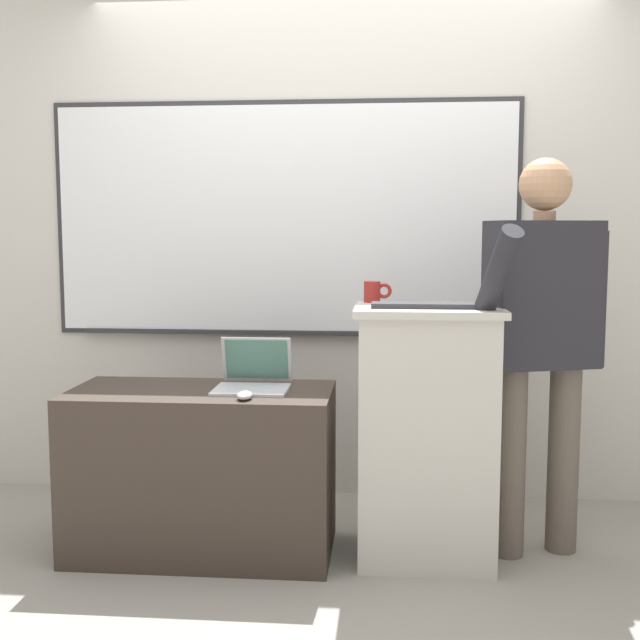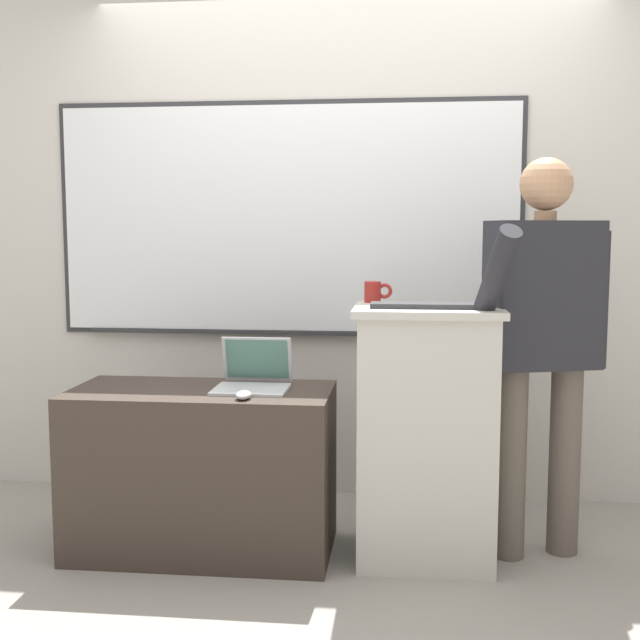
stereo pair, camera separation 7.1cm
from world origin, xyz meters
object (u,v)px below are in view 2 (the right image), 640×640
(computer_mouse_by_laptop, at_px, (244,395))
(person_presenter, at_px, (542,329))
(lectern_podium, at_px, (426,434))
(wireless_keyboard, at_px, (425,306))
(coffee_mug, at_px, (374,292))
(laptop, at_px, (254,375))
(side_desk, at_px, (202,470))

(computer_mouse_by_laptop, bearing_deg, person_presenter, 13.14)
(lectern_podium, bearing_deg, computer_mouse_by_laptop, -164.79)
(wireless_keyboard, height_order, computer_mouse_by_laptop, wireless_keyboard)
(wireless_keyboard, distance_m, coffee_mug, 0.31)
(person_presenter, height_order, laptop, person_presenter)
(computer_mouse_by_laptop, height_order, coffee_mug, coffee_mug)
(laptop, bearing_deg, wireless_keyboard, -7.74)
(person_presenter, distance_m, laptop, 1.21)
(side_desk, distance_m, person_presenter, 1.54)
(lectern_podium, xyz_separation_m, person_presenter, (0.47, 0.08, 0.43))
(lectern_podium, height_order, person_presenter, person_presenter)
(person_presenter, relative_size, computer_mouse_by_laptop, 16.56)
(coffee_mug, bearing_deg, laptop, -165.37)
(lectern_podium, distance_m, coffee_mug, 0.64)
(lectern_podium, xyz_separation_m, wireless_keyboard, (-0.01, -0.06, 0.54))
(person_presenter, height_order, wireless_keyboard, person_presenter)
(side_desk, bearing_deg, wireless_keyboard, -2.56)
(laptop, height_order, computer_mouse_by_laptop, laptop)
(side_desk, xyz_separation_m, laptop, (0.22, 0.06, 0.41))
(laptop, bearing_deg, lectern_podium, -3.03)
(lectern_podium, height_order, side_desk, lectern_podium)
(coffee_mug, bearing_deg, computer_mouse_by_laptop, -143.69)
(person_presenter, distance_m, wireless_keyboard, 0.51)
(side_desk, distance_m, computer_mouse_by_laptop, 0.46)
(side_desk, height_order, wireless_keyboard, wireless_keyboard)
(laptop, distance_m, coffee_mug, 0.62)
(person_presenter, bearing_deg, coffee_mug, 155.99)
(person_presenter, height_order, coffee_mug, person_presenter)
(wireless_keyboard, distance_m, computer_mouse_by_laptop, 0.80)
(wireless_keyboard, bearing_deg, lectern_podium, 77.87)
(laptop, relative_size, coffee_mug, 2.55)
(side_desk, bearing_deg, person_presenter, 3.99)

